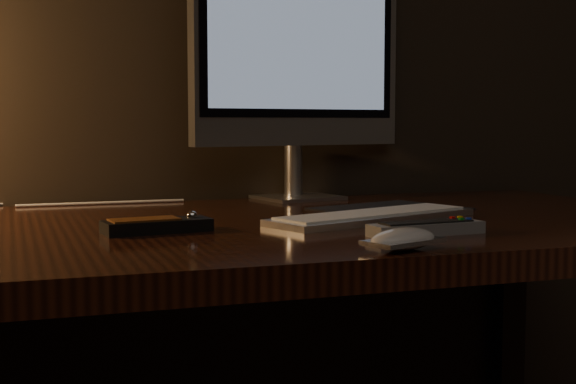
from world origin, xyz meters
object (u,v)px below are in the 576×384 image
object	(u,v)px
keyboard	(373,216)
monitor	(299,54)
desk	(211,296)
tv_remote	(426,228)
media_remote	(157,225)
mouse	(403,242)

from	to	relation	value
keyboard	monitor	bearing A→B (deg)	69.46
desk	keyboard	distance (m)	0.30
tv_remote	media_remote	bearing A→B (deg)	152.09
monitor	keyboard	bearing A→B (deg)	-103.19
media_remote	mouse	bearing A→B (deg)	-52.84
tv_remote	desk	bearing A→B (deg)	124.80
keyboard	mouse	bearing A→B (deg)	-127.49
keyboard	desk	bearing A→B (deg)	135.53
monitor	media_remote	bearing A→B (deg)	-144.06
keyboard	tv_remote	size ratio (longest dim) A/B	2.14
desk	mouse	size ratio (longest dim) A/B	15.85
desk	media_remote	world-z (taller)	media_remote
keyboard	media_remote	size ratio (longest dim) A/B	2.35
desk	tv_remote	xyz separation A→B (m)	(0.24, -0.29, 0.14)
mouse	tv_remote	distance (m)	0.14
desk	monitor	bearing A→B (deg)	46.21
monitor	keyboard	distance (m)	0.47
keyboard	mouse	xyz separation A→B (m)	(-0.09, -0.28, 0.00)
monitor	desk	bearing A→B (deg)	-145.69
tv_remote	monitor	bearing A→B (deg)	84.20
monitor	mouse	xyz separation A→B (m)	(-0.10, -0.66, -0.28)
mouse	media_remote	bearing A→B (deg)	114.57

